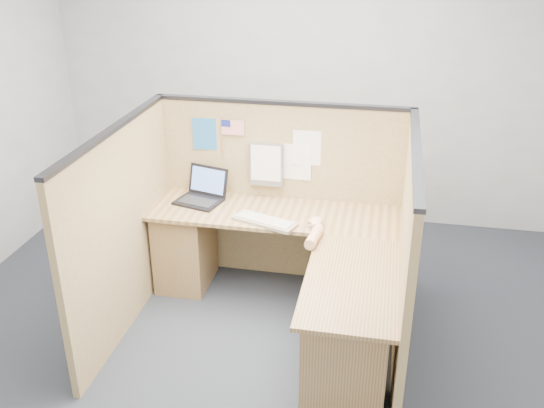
% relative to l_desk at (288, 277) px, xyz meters
% --- Properties ---
extents(floor, '(5.00, 5.00, 0.00)m').
position_rel_l_desk_xyz_m(floor, '(-0.18, -0.29, -0.39)').
color(floor, '#1F232C').
rests_on(floor, ground).
extents(wall_back, '(5.00, 0.00, 5.00)m').
position_rel_l_desk_xyz_m(wall_back, '(-0.18, 1.96, 1.01)').
color(wall_back, '#9DA0A2').
rests_on(wall_back, floor).
extents(cubicle_partitions, '(2.06, 1.83, 1.53)m').
position_rel_l_desk_xyz_m(cubicle_partitions, '(-0.18, 0.14, 0.38)').
color(cubicle_partitions, olive).
rests_on(cubicle_partitions, floor).
extents(l_desk, '(1.95, 1.75, 0.73)m').
position_rel_l_desk_xyz_m(l_desk, '(0.00, 0.00, 0.00)').
color(l_desk, brown).
rests_on(l_desk, floor).
extents(laptop, '(0.40, 0.41, 0.25)m').
position_rel_l_desk_xyz_m(laptop, '(-0.82, 0.51, 0.40)').
color(laptop, black).
rests_on(laptop, l_desk).
extents(keyboard, '(0.52, 0.32, 0.03)m').
position_rel_l_desk_xyz_m(keyboard, '(-0.22, 0.19, 0.35)').
color(keyboard, gray).
rests_on(keyboard, l_desk).
extents(mouse, '(0.13, 0.11, 0.05)m').
position_rel_l_desk_xyz_m(mouse, '(0.17, 0.19, 0.36)').
color(mouse, '#B3B3B7').
rests_on(mouse, l_desk).
extents(hand_forearm, '(0.12, 0.42, 0.09)m').
position_rel_l_desk_xyz_m(hand_forearm, '(0.18, 0.04, 0.38)').
color(hand_forearm, tan).
rests_on(hand_forearm, l_desk).
extents(blue_poster, '(0.20, 0.02, 0.26)m').
position_rel_l_desk_xyz_m(blue_poster, '(-0.81, 0.68, 0.84)').
color(blue_poster, '#2363A0').
rests_on(blue_poster, cubicle_partitions).
extents(american_flag, '(0.19, 0.01, 0.33)m').
position_rel_l_desk_xyz_m(american_flag, '(-0.59, 0.67, 0.90)').
color(american_flag, olive).
rests_on(american_flag, cubicle_partitions).
extents(file_holder, '(0.27, 0.05, 0.35)m').
position_rel_l_desk_xyz_m(file_holder, '(-0.30, 0.66, 0.62)').
color(file_holder, slate).
rests_on(file_holder, cubicle_partitions).
extents(paper_left, '(0.22, 0.02, 0.28)m').
position_rel_l_desk_xyz_m(paper_left, '(0.02, 0.68, 0.78)').
color(paper_left, white).
rests_on(paper_left, cubicle_partitions).
extents(paper_right, '(0.23, 0.01, 0.30)m').
position_rel_l_desk_xyz_m(paper_right, '(-0.06, 0.68, 0.65)').
color(paper_right, white).
rests_on(paper_right, cubicle_partitions).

